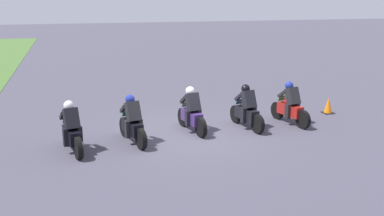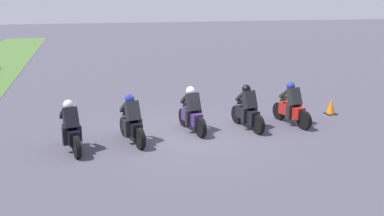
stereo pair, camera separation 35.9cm
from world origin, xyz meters
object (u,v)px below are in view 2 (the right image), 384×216
Objects in this scene: rider_lane_a at (292,107)px; rider_lane_d at (132,123)px; rider_lane_e at (71,130)px; rider_lane_b at (248,111)px; rider_lane_c at (192,113)px; traffic_cone at (331,107)px.

rider_lane_a is 5.72m from rider_lane_d.
rider_lane_a is 7.56m from rider_lane_e.
rider_lane_b is 1.00× the size of rider_lane_c.
rider_lane_d is 1.85m from rider_lane_e.
rider_lane_b is 1.01× the size of rider_lane_e.
rider_lane_e is at bearing 101.07° from traffic_cone.
rider_lane_b is at bearing 104.63° from traffic_cone.
traffic_cone is at bearing -91.92° from rider_lane_d.
rider_lane_b and rider_lane_e have the same top height.
rider_lane_c is at bearing -87.98° from rider_lane_e.
rider_lane_b is at bearing -93.80° from rider_lane_e.
rider_lane_a is at bearing 113.20° from traffic_cone.
rider_lane_c is at bearing 76.73° from rider_lane_b.
rider_lane_a and rider_lane_d have the same top height.
rider_lane_c and rider_lane_d have the same top height.
rider_lane_a is 1.00× the size of rider_lane_b.
rider_lane_b is 5.88m from rider_lane_e.
rider_lane_e is (-0.34, 1.81, 0.00)m from rider_lane_d.
rider_lane_d is at bearing 101.16° from traffic_cone.
rider_lane_c is 1.01× the size of rider_lane_e.
traffic_cone is at bearing -85.14° from rider_lane_b.
rider_lane_d is at bearing 84.50° from rider_lane_a.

